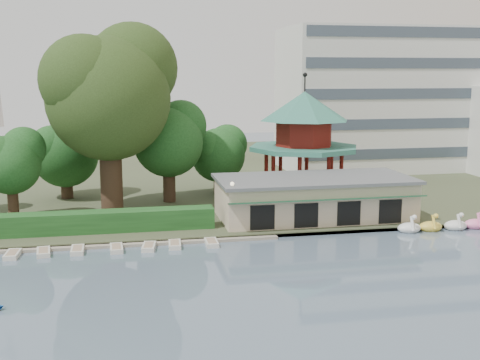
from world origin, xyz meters
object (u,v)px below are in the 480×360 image
object	(u,v)px
dock	(74,246)
boathouse	(314,197)
big_tree	(110,89)
pavilion	(304,133)

from	to	relation	value
dock	boathouse	bearing A→B (deg)	12.24
dock	big_tree	size ratio (longest dim) A/B	1.82
dock	pavilion	distance (m)	29.14
dock	big_tree	bearing A→B (deg)	73.95
boathouse	big_tree	size ratio (longest dim) A/B	1.00
dock	boathouse	xyz separation A→B (m)	(22.00, 4.77, 2.25)
boathouse	pavilion	distance (m)	11.43
dock	boathouse	world-z (taller)	boathouse
big_tree	dock	bearing A→B (deg)	-106.05
dock	pavilion	xyz separation A→B (m)	(24.00, 14.80, 7.36)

